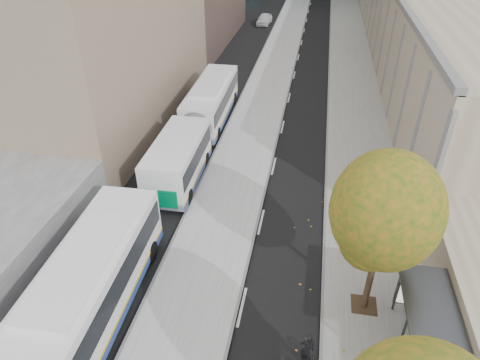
% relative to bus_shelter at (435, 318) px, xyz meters
% --- Properties ---
extents(bus_platform, '(4.25, 150.00, 0.15)m').
position_rel_bus_shelter_xyz_m(bus_platform, '(-9.56, 24.04, -2.11)').
color(bus_platform, '#A4A4A4').
rests_on(bus_platform, ground).
extents(sidewalk, '(4.75, 150.00, 0.08)m').
position_rel_bus_shelter_xyz_m(sidewalk, '(-1.56, 24.04, -2.15)').
color(sidewalk, gray).
rests_on(sidewalk, ground).
extents(bus_shelter, '(1.90, 4.40, 2.53)m').
position_rel_bus_shelter_xyz_m(bus_shelter, '(0.00, 0.00, 0.00)').
color(bus_shelter, '#383A3F').
rests_on(bus_shelter, sidewalk).
extents(tree_c, '(4.20, 4.20, 7.28)m').
position_rel_bus_shelter_xyz_m(tree_c, '(-2.09, 2.04, 3.06)').
color(tree_c, black).
rests_on(tree_c, sidewalk).
extents(bus_far, '(2.91, 17.65, 2.94)m').
position_rel_bus_shelter_xyz_m(bus_far, '(-13.04, 15.46, -0.58)').
color(bus_far, white).
rests_on(bus_far, ground).
extents(cyclist, '(0.57, 1.55, 1.97)m').
position_rel_bus_shelter_xyz_m(cyclist, '(-4.46, -1.40, -1.46)').
color(cyclist, black).
rests_on(cyclist, ground).
extents(distant_car, '(2.03, 4.36, 1.45)m').
position_rel_bus_shelter_xyz_m(distant_car, '(-13.17, 51.45, -1.47)').
color(distant_car, silver).
rests_on(distant_car, ground).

